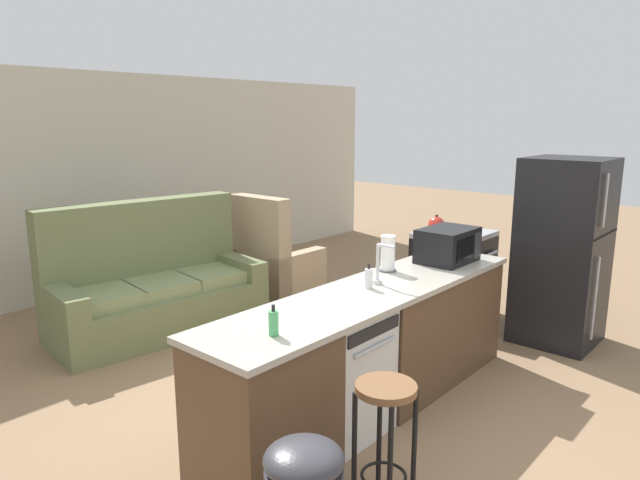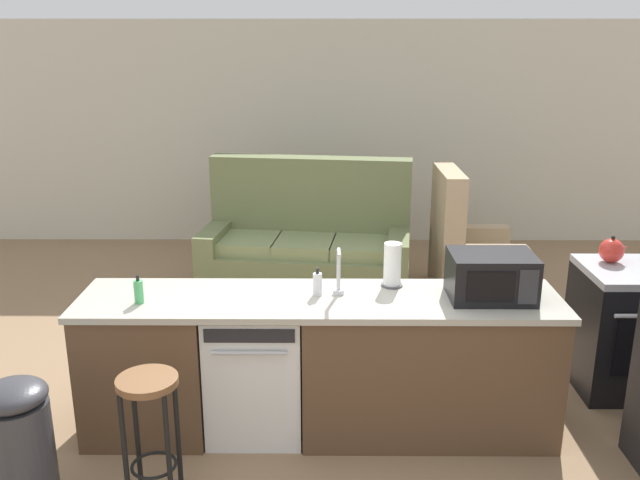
{
  "view_description": "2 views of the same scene",
  "coord_description": "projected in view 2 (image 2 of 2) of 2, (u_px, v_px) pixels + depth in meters",
  "views": [
    {
      "loc": [
        -2.97,
        -2.23,
        2.07
      ],
      "look_at": [
        0.41,
        0.73,
        1.1
      ],
      "focal_mm": 32.0,
      "sensor_mm": 36.0,
      "label": 1
    },
    {
      "loc": [
        0.18,
        -3.83,
        2.43
      ],
      "look_at": [
        0.15,
        0.79,
        1.02
      ],
      "focal_mm": 38.0,
      "sensor_mm": 36.0,
      "label": 2
    }
  ],
  "objects": [
    {
      "name": "dish_soap_bottle",
      "position": [
        139.0,
        291.0,
        4.0
      ],
      "size": [
        0.06,
        0.06,
        0.18
      ],
      "color": "#4CB266",
      "rests_on": "kitchen_counter"
    },
    {
      "name": "paper_towel_roll",
      "position": [
        392.0,
        265.0,
        4.25
      ],
      "size": [
        0.14,
        0.14,
        0.28
      ],
      "color": "#4C4C51",
      "rests_on": "kitchen_counter"
    },
    {
      "name": "soap_bottle",
      "position": [
        317.0,
        284.0,
        4.12
      ],
      "size": [
        0.06,
        0.06,
        0.18
      ],
      "color": "silver",
      "rests_on": "kitchen_counter"
    },
    {
      "name": "armchair",
      "position": [
        466.0,
        255.0,
        6.65
      ],
      "size": [
        0.8,
        0.85,
        1.2
      ],
      "color": "tan",
      "rests_on": "ground_plane"
    },
    {
      "name": "sink_faucet",
      "position": [
        339.0,
        275.0,
        4.1
      ],
      "size": [
        0.07,
        0.18,
        0.3
      ],
      "color": "silver",
      "rests_on": "kitchen_counter"
    },
    {
      "name": "wall_back",
      "position": [
        335.0,
        134.0,
        8.01
      ],
      "size": [
        10.0,
        0.06,
        2.6
      ],
      "color": "beige",
      "rests_on": "ground_plane"
    },
    {
      "name": "kettle",
      "position": [
        612.0,
        250.0,
        4.72
      ],
      "size": [
        0.21,
        0.17,
        0.19
      ],
      "color": "red",
      "rests_on": "stove_range"
    },
    {
      "name": "couch",
      "position": [
        308.0,
        248.0,
        6.72
      ],
      "size": [
        2.1,
        1.15,
        1.27
      ],
      "color": "#667047",
      "rests_on": "ground_plane"
    },
    {
      "name": "kitchen_counter",
      "position": [
        334.0,
        369.0,
        4.24
      ],
      "size": [
        2.94,
        0.66,
        0.9
      ],
      "color": "brown",
      "rests_on": "ground_plane"
    },
    {
      "name": "dishwasher",
      "position": [
        256.0,
        368.0,
        4.25
      ],
      "size": [
        0.58,
        0.61,
        0.84
      ],
      "color": "silver",
      "rests_on": "ground_plane"
    },
    {
      "name": "stove_range",
      "position": [
        633.0,
        329.0,
        4.74
      ],
      "size": [
        0.76,
        0.68,
        0.9
      ],
      "color": "black",
      "rests_on": "ground_plane"
    },
    {
      "name": "bar_stool",
      "position": [
        150.0,
        413.0,
        3.53
      ],
      "size": [
        0.32,
        0.32,
        0.74
      ],
      "color": "brown",
      "rests_on": "ground_plane"
    },
    {
      "name": "ground_plane",
      "position": [
        296.0,
        427.0,
        4.37
      ],
      "size": [
        24.0,
        24.0,
        0.0
      ],
      "primitive_type": "plane",
      "color": "#896B4C"
    },
    {
      "name": "trash_bin",
      "position": [
        20.0,
        445.0,
        3.53
      ],
      "size": [
        0.35,
        0.35,
        0.74
      ],
      "color": "#333338",
      "rests_on": "ground_plane"
    },
    {
      "name": "microwave",
      "position": [
        491.0,
        276.0,
        4.06
      ],
      "size": [
        0.5,
        0.37,
        0.28
      ],
      "color": "black",
      "rests_on": "kitchen_counter"
    }
  ]
}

